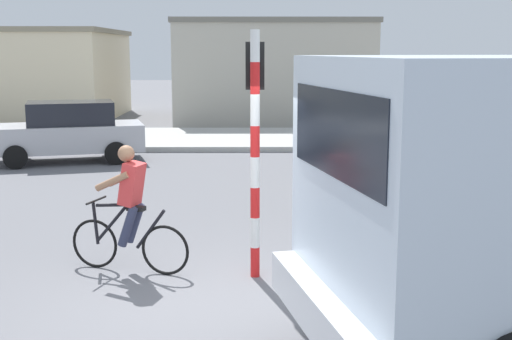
{
  "coord_description": "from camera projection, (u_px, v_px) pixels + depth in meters",
  "views": [
    {
      "loc": [
        0.81,
        -7.36,
        2.95
      ],
      "look_at": [
        0.86,
        2.5,
        1.2
      ],
      "focal_mm": 47.63,
      "sensor_mm": 36.0,
      "label": 1
    }
  ],
  "objects": [
    {
      "name": "sidewalk_far",
      "position": [
        228.0,
        139.0,
        22.21
      ],
      "size": [
        80.0,
        5.0,
        0.16
      ],
      "primitive_type": "cube",
      "color": "#ADADA8",
      "rests_on": "ground"
    },
    {
      "name": "cyclist",
      "position": [
        129.0,
        209.0,
        9.02
      ],
      "size": [
        1.66,
        0.66,
        1.72
      ],
      "color": "black",
      "rests_on": "ground"
    },
    {
      "name": "pedestrian_near_kerb",
      "position": [
        364.0,
        130.0,
        18.06
      ],
      "size": [
        0.34,
        0.22,
        1.62
      ],
      "color": "#2D334C",
      "rests_on": "ground"
    },
    {
      "name": "car_red_near",
      "position": [
        67.0,
        131.0,
        18.02
      ],
      "size": [
        4.31,
        2.7,
        1.6
      ],
      "color": "#B7B7BC",
      "rests_on": "ground"
    },
    {
      "name": "traffic_light_pole",
      "position": [
        255.0,
        120.0,
        8.68
      ],
      "size": [
        0.24,
        0.43,
        3.2
      ],
      "color": "red",
      "rests_on": "ground"
    },
    {
      "name": "ground_plane",
      "position": [
        182.0,
        311.0,
        7.76
      ],
      "size": [
        120.0,
        120.0,
        0.0
      ],
      "primitive_type": "plane",
      "color": "slate"
    },
    {
      "name": "building_mid_block",
      "position": [
        273.0,
        71.0,
        28.67
      ],
      "size": [
        7.97,
        6.68,
        4.16
      ],
      "color": "#B2AD9E",
      "rests_on": "ground"
    },
    {
      "name": "car_white_mid",
      "position": [
        495.0,
        164.0,
        12.86
      ],
      "size": [
        4.31,
        2.69,
        1.6
      ],
      "color": "gold",
      "rests_on": "ground"
    }
  ]
}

